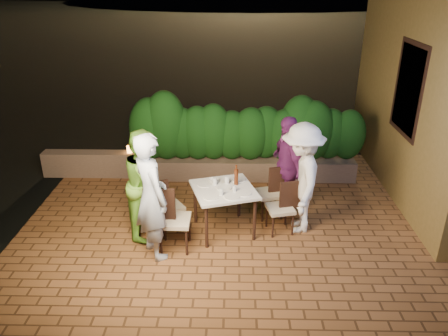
{
  "coord_description": "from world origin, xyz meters",
  "views": [
    {
      "loc": [
        -0.1,
        -5.68,
        3.77
      ],
      "look_at": [
        -0.24,
        0.37,
        1.05
      ],
      "focal_mm": 35.0,
      "sensor_mm": 36.0,
      "label": 1
    }
  ],
  "objects_px": {
    "chair_left_front": "(175,219)",
    "diner_white": "(301,179)",
    "beer_bottle": "(236,175)",
    "diner_purple": "(287,166)",
    "diner_green": "(146,183)",
    "chair_left_back": "(168,206)",
    "chair_right_front": "(280,207)",
    "chair_right_back": "(269,192)",
    "diner_blue": "(151,197)",
    "dining_table": "(224,210)",
    "parapet_lamp": "(129,149)",
    "bowl": "(214,180)"
  },
  "relations": [
    {
      "from": "chair_left_front",
      "to": "diner_white",
      "type": "distance_m",
      "value": 2.02
    },
    {
      "from": "beer_bottle",
      "to": "diner_white",
      "type": "xyz_separation_m",
      "value": [
        1.0,
        -0.04,
        -0.03
      ]
    },
    {
      "from": "diner_white",
      "to": "diner_purple",
      "type": "bearing_deg",
      "value": -161.48
    },
    {
      "from": "diner_green",
      "to": "chair_left_back",
      "type": "bearing_deg",
      "value": -77.8
    },
    {
      "from": "diner_purple",
      "to": "chair_right_front",
      "type": "bearing_deg",
      "value": -29.89
    },
    {
      "from": "chair_left_front",
      "to": "chair_right_back",
      "type": "height_order",
      "value": "chair_left_front"
    },
    {
      "from": "diner_blue",
      "to": "beer_bottle",
      "type": "bearing_deg",
      "value": -91.94
    },
    {
      "from": "chair_right_front",
      "to": "diner_white",
      "type": "bearing_deg",
      "value": -176.62
    },
    {
      "from": "chair_right_back",
      "to": "diner_blue",
      "type": "distance_m",
      "value": 2.13
    },
    {
      "from": "beer_bottle",
      "to": "chair_right_back",
      "type": "xyz_separation_m",
      "value": [
        0.56,
        0.36,
        -0.48
      ]
    },
    {
      "from": "beer_bottle",
      "to": "chair_right_back",
      "type": "height_order",
      "value": "beer_bottle"
    },
    {
      "from": "dining_table",
      "to": "diner_purple",
      "type": "height_order",
      "value": "diner_purple"
    },
    {
      "from": "chair_right_front",
      "to": "parapet_lamp",
      "type": "bearing_deg",
      "value": -48.89
    },
    {
      "from": "chair_left_front",
      "to": "beer_bottle",
      "type": "bearing_deg",
      "value": 35.3
    },
    {
      "from": "chair_left_back",
      "to": "diner_white",
      "type": "bearing_deg",
      "value": -30.78
    },
    {
      "from": "chair_right_back",
      "to": "diner_blue",
      "type": "relative_size",
      "value": 0.47
    },
    {
      "from": "chair_right_back",
      "to": "diner_green",
      "type": "relative_size",
      "value": 0.52
    },
    {
      "from": "bowl",
      "to": "diner_white",
      "type": "bearing_deg",
      "value": -6.41
    },
    {
      "from": "chair_right_front",
      "to": "bowl",
      "type": "bearing_deg",
      "value": -26.13
    },
    {
      "from": "chair_right_front",
      "to": "diner_purple",
      "type": "xyz_separation_m",
      "value": [
        0.15,
        0.64,
        0.43
      ]
    },
    {
      "from": "diner_green",
      "to": "chair_left_front",
      "type": "bearing_deg",
      "value": -129.17
    },
    {
      "from": "chair_left_front",
      "to": "diner_purple",
      "type": "bearing_deg",
      "value": 33.67
    },
    {
      "from": "chair_left_back",
      "to": "diner_white",
      "type": "distance_m",
      "value": 2.1
    },
    {
      "from": "beer_bottle",
      "to": "chair_left_front",
      "type": "relative_size",
      "value": 0.34
    },
    {
      "from": "chair_right_front",
      "to": "chair_right_back",
      "type": "relative_size",
      "value": 0.97
    },
    {
      "from": "chair_left_back",
      "to": "chair_right_back",
      "type": "xyz_separation_m",
      "value": [
        1.62,
        0.5,
        -0.01
      ]
    },
    {
      "from": "chair_left_back",
      "to": "diner_white",
      "type": "height_order",
      "value": "diner_white"
    },
    {
      "from": "dining_table",
      "to": "chair_right_front",
      "type": "bearing_deg",
      "value": 0.79
    },
    {
      "from": "diner_blue",
      "to": "diner_white",
      "type": "distance_m",
      "value": 2.3
    },
    {
      "from": "dining_table",
      "to": "diner_blue",
      "type": "distance_m",
      "value": 1.3
    },
    {
      "from": "beer_bottle",
      "to": "parapet_lamp",
      "type": "relative_size",
      "value": 2.38
    },
    {
      "from": "dining_table",
      "to": "beer_bottle",
      "type": "bearing_deg",
      "value": 36.52
    },
    {
      "from": "chair_right_front",
      "to": "diner_blue",
      "type": "relative_size",
      "value": 0.46
    },
    {
      "from": "bowl",
      "to": "diner_white",
      "type": "distance_m",
      "value": 1.37
    },
    {
      "from": "chair_right_back",
      "to": "bowl",
      "type": "bearing_deg",
      "value": 0.46
    },
    {
      "from": "dining_table",
      "to": "diner_blue",
      "type": "height_order",
      "value": "diner_blue"
    },
    {
      "from": "chair_left_front",
      "to": "parapet_lamp",
      "type": "distance_m",
      "value": 2.79
    },
    {
      "from": "dining_table",
      "to": "chair_left_front",
      "type": "distance_m",
      "value": 0.86
    },
    {
      "from": "diner_purple",
      "to": "diner_green",
      "type": "bearing_deg",
      "value": -89.25
    },
    {
      "from": "chair_left_back",
      "to": "diner_green",
      "type": "distance_m",
      "value": 0.51
    },
    {
      "from": "chair_left_front",
      "to": "diner_purple",
      "type": "xyz_separation_m",
      "value": [
        1.73,
        1.14,
        0.36
      ]
    },
    {
      "from": "bowl",
      "to": "chair_right_back",
      "type": "distance_m",
      "value": 1.0
    },
    {
      "from": "dining_table",
      "to": "diner_blue",
      "type": "xyz_separation_m",
      "value": [
        -0.99,
        -0.63,
        0.56
      ]
    },
    {
      "from": "chair_right_front",
      "to": "diner_blue",
      "type": "height_order",
      "value": "diner_blue"
    },
    {
      "from": "bowl",
      "to": "diner_blue",
      "type": "distance_m",
      "value": 1.22
    },
    {
      "from": "bowl",
      "to": "parapet_lamp",
      "type": "relative_size",
      "value": 1.12
    },
    {
      "from": "chair_right_front",
      "to": "diner_green",
      "type": "xyz_separation_m",
      "value": [
        -2.05,
        -0.07,
        0.43
      ]
    },
    {
      "from": "diner_green",
      "to": "bowl",
      "type": "bearing_deg",
      "value": -69.31
    },
    {
      "from": "chair_left_front",
      "to": "diner_blue",
      "type": "xyz_separation_m",
      "value": [
        -0.28,
        -0.15,
        0.44
      ]
    },
    {
      "from": "chair_left_back",
      "to": "diner_purple",
      "type": "relative_size",
      "value": 0.53
    }
  ]
}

